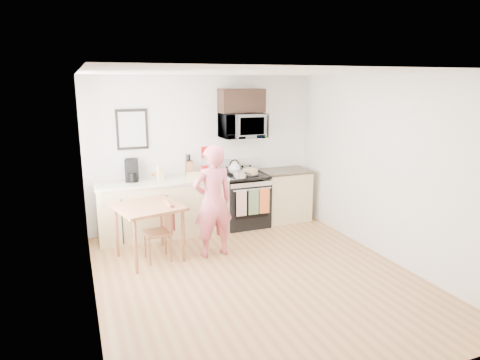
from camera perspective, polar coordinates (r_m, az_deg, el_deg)
name	(u,v)px	position (r m, az deg, el deg)	size (l,w,h in m)	color
floor	(256,276)	(5.76, 2.17, -12.72)	(4.60, 4.60, 0.00)	#925D38
back_wall	(204,152)	(7.45, -4.83, 3.69)	(4.00, 0.04, 2.60)	white
front_wall	(379,244)	(3.44, 18.00, -8.10)	(4.00, 0.04, 2.60)	white
left_wall	(88,195)	(4.90, -19.66, -1.95)	(0.04, 4.60, 2.60)	white
right_wall	(387,169)	(6.39, 18.97, 1.46)	(0.04, 4.60, 2.60)	white
ceiling	(258,73)	(5.19, 2.43, 14.09)	(4.00, 4.60, 0.04)	white
window	(86,160)	(5.64, -19.80, 2.52)	(0.06, 1.40, 1.50)	white
cabinet_left	(164,209)	(7.17, -10.15, -3.81)	(2.10, 0.60, 0.90)	tan
countertop_left	(162,181)	(7.05, -10.30, -0.15)	(2.14, 0.64, 0.04)	beige
cabinet_right	(284,196)	(7.89, 5.93, -2.13)	(0.84, 0.60, 0.90)	tan
countertop_right	(285,171)	(7.78, 6.01, 1.21)	(0.88, 0.64, 0.04)	black
range	(244,201)	(7.55, 0.60, -2.86)	(0.76, 0.70, 1.16)	black
microwave	(242,126)	(7.39, 0.32, 7.26)	(0.76, 0.51, 0.42)	silver
upper_cabinet	(241,101)	(7.40, 0.19, 10.53)	(0.76, 0.35, 0.40)	black
wall_art	(132,129)	(7.12, -14.19, 6.57)	(0.50, 0.04, 0.65)	black
wall_trivet	(207,152)	(7.45, -4.43, 3.70)	(0.20, 0.02, 0.20)	red
person	(213,201)	(6.15, -3.64, -2.86)	(0.60, 0.39, 1.64)	#BF344B
dining_table	(149,212)	(6.17, -12.10, -4.17)	(0.90, 0.90, 0.80)	brown
chair	(165,222)	(6.19, -9.94, -5.59)	(0.41, 0.38, 0.85)	brown
knife_block	(189,168)	(7.34, -6.83, 1.61)	(0.11, 0.15, 0.24)	brown
utensil_crock	(204,166)	(7.37, -4.77, 1.88)	(0.12, 0.12, 0.36)	red
fruit_bowl	(157,176)	(7.18, -11.00, 0.55)	(0.29, 0.29, 0.10)	silver
milk_carton	(160,173)	(6.99, -10.62, 0.91)	(0.09, 0.09, 0.25)	#D4B27F
coffee_maker	(132,171)	(7.04, -14.22, 1.18)	(0.24, 0.32, 0.36)	black
bread_bag	(197,176)	(6.95, -5.77, 0.48)	(0.33, 0.15, 0.12)	tan
cake	(250,172)	(7.38, 1.34, 1.08)	(0.32, 0.32, 0.11)	black
kettle	(234,168)	(7.42, -0.75, 1.63)	(0.21, 0.21, 0.26)	silver
pot	(240,174)	(7.16, 0.01, 0.75)	(0.21, 0.35, 0.11)	silver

